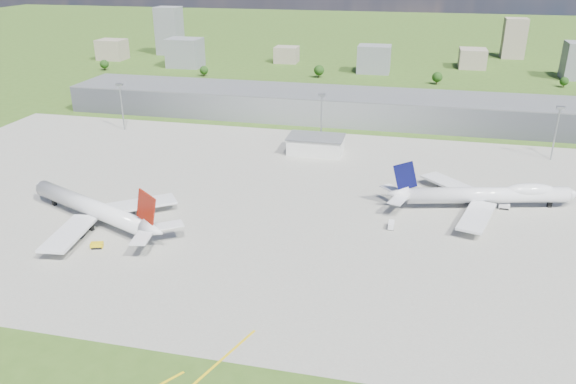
% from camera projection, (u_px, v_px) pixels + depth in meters
% --- Properties ---
extents(ground, '(1400.00, 1400.00, 0.00)m').
position_uv_depth(ground, '(314.00, 124.00, 320.82)').
color(ground, '#37581B').
rests_on(ground, ground).
extents(apron, '(360.00, 190.00, 0.08)m').
position_uv_depth(apron, '(288.00, 202.00, 220.02)').
color(apron, gray).
rests_on(apron, ground).
extents(terminal, '(300.00, 42.00, 15.00)m').
position_uv_depth(terminal, '(319.00, 105.00, 331.35)').
color(terminal, gray).
rests_on(terminal, ground).
extents(ops_building, '(26.00, 16.00, 8.00)m').
position_uv_depth(ops_building, '(316.00, 145.00, 272.33)').
color(ops_building, silver).
rests_on(ops_building, ground).
extents(mast_west, '(3.50, 2.00, 25.90)m').
position_uv_depth(mast_west, '(121.00, 98.00, 303.00)').
color(mast_west, gray).
rests_on(mast_west, ground).
extents(mast_center, '(3.50, 2.00, 25.90)m').
position_uv_depth(mast_center, '(322.00, 110.00, 280.44)').
color(mast_center, gray).
rests_on(mast_center, ground).
extents(mast_east, '(3.50, 2.00, 25.90)m').
position_uv_depth(mast_east, '(557.00, 124.00, 257.88)').
color(mast_east, gray).
rests_on(mast_east, ground).
extents(airliner_red_twin, '(69.52, 52.45, 20.12)m').
position_uv_depth(airliner_red_twin, '(95.00, 210.00, 200.39)').
color(airliner_red_twin, silver).
rests_on(airliner_red_twin, ground).
extents(airliner_blue_quad, '(72.97, 56.26, 19.30)m').
position_uv_depth(airliner_blue_quad, '(487.00, 195.00, 212.46)').
color(airliner_blue_quad, silver).
rests_on(airliner_blue_quad, ground).
extents(tug_yellow, '(4.52, 3.44, 1.95)m').
position_uv_depth(tug_yellow, '(97.00, 245.00, 184.78)').
color(tug_yellow, yellow).
rests_on(tug_yellow, ground).
extents(van_white_near, '(2.14, 4.60, 2.37)m').
position_uv_depth(van_white_near, '(391.00, 225.00, 198.15)').
color(van_white_near, white).
rests_on(van_white_near, ground).
extents(van_white_far, '(4.03, 2.05, 2.12)m').
position_uv_depth(van_white_far, '(504.00, 207.00, 213.07)').
color(van_white_far, silver).
rests_on(van_white_far, ground).
extents(bldg_far_w, '(24.00, 20.00, 18.00)m').
position_uv_depth(bldg_far_w, '(112.00, 50.00, 515.00)').
color(bldg_far_w, gray).
rests_on(bldg_far_w, ground).
extents(bldg_w, '(28.00, 22.00, 24.00)m').
position_uv_depth(bldg_w, '(185.00, 53.00, 479.47)').
color(bldg_w, slate).
rests_on(bldg_w, ground).
extents(bldg_cw, '(20.00, 18.00, 14.00)m').
position_uv_depth(bldg_cw, '(287.00, 55.00, 500.92)').
color(bldg_cw, gray).
rests_on(bldg_cw, ground).
extents(bldg_c, '(26.00, 20.00, 22.00)m').
position_uv_depth(bldg_c, '(374.00, 59.00, 456.03)').
color(bldg_c, slate).
rests_on(bldg_c, ground).
extents(bldg_ce, '(22.00, 24.00, 16.00)m').
position_uv_depth(bldg_ce, '(472.00, 58.00, 476.69)').
color(bldg_ce, gray).
rests_on(bldg_ce, ground).
extents(bldg_tall_w, '(22.00, 20.00, 44.00)m').
position_uv_depth(bldg_tall_w, '(169.00, 31.00, 537.62)').
color(bldg_tall_w, slate).
rests_on(bldg_tall_w, ground).
extents(bldg_tall_e, '(20.00, 18.00, 36.00)m').
position_uv_depth(bldg_tall_e, '(514.00, 38.00, 518.44)').
color(bldg_tall_e, gray).
rests_on(bldg_tall_e, ground).
extents(tree_far_w, '(7.20, 7.20, 8.80)m').
position_uv_depth(tree_far_w, '(104.00, 64.00, 467.51)').
color(tree_far_w, '#382314').
rests_on(tree_far_w, ground).
extents(tree_w, '(6.75, 6.75, 8.25)m').
position_uv_depth(tree_w, '(204.00, 70.00, 444.69)').
color(tree_w, '#382314').
rests_on(tree_w, ground).
extents(tree_c, '(8.10, 8.10, 9.90)m').
position_uv_depth(tree_c, '(319.00, 70.00, 439.32)').
color(tree_c, '#382314').
rests_on(tree_c, ground).
extents(tree_e, '(7.65, 7.65, 9.35)m').
position_uv_depth(tree_e, '(437.00, 77.00, 416.50)').
color(tree_e, '#382314').
rests_on(tree_e, ground).
extents(tree_far_e, '(6.30, 6.30, 7.70)m').
position_uv_depth(tree_far_e, '(564.00, 81.00, 407.40)').
color(tree_far_e, '#382314').
rests_on(tree_far_e, ground).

